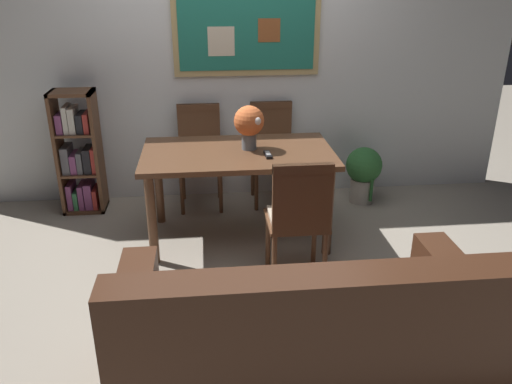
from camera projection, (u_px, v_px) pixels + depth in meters
The scene contains 11 objects.
ground_plane at pixel (243, 259), 3.87m from camera, with size 12.00×12.00×0.00m, color gray.
wall_back_with_painting at pixel (230, 56), 4.58m from camera, with size 5.20×0.14×2.60m.
dining_table at pixel (238, 163), 3.96m from camera, with size 1.45×0.84×0.73m.
dining_chair_far_left at pixel (200, 147), 4.63m from camera, with size 0.40×0.41×0.91m.
dining_chair_far_right at pixel (272, 144), 4.71m from camera, with size 0.40×0.41×0.91m.
dining_chair_near_right at pixel (299, 212), 3.37m from camera, with size 0.40×0.41×0.91m.
leather_couch at pixel (301, 339), 2.55m from camera, with size 1.80×0.84×0.84m.
bookshelf at pixel (80, 157), 4.50m from camera, with size 0.36×0.28×1.08m.
potted_ivy at pixel (364, 171), 4.74m from camera, with size 0.33×0.33×0.52m.
flower_vase at pixel (249, 123), 3.89m from camera, with size 0.23×0.23×0.34m.
tv_remote at pixel (268, 154), 3.81m from camera, with size 0.05×0.16×0.02m.
Camera 1 is at (-0.24, -3.36, 1.98)m, focal length 36.14 mm.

